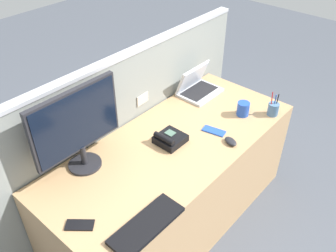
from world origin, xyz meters
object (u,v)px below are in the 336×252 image
(keyboard_main, at_px, (147,225))
(cell_phone_blue_case, at_px, (214,131))
(laptop, at_px, (197,86))
(desktop_monitor, at_px, (77,125))
(coffee_mug, at_px, (243,109))
(cell_phone_black_slab, at_px, (80,225))
(computer_mouse_right_hand, at_px, (231,141))
(desk_phone, at_px, (170,139))
(pen_cup, at_px, (273,109))

(keyboard_main, height_order, cell_phone_blue_case, keyboard_main)
(laptop, distance_m, cell_phone_blue_case, 0.52)
(desktop_monitor, distance_m, keyboard_main, 0.68)
(cell_phone_blue_case, height_order, coffee_mug, coffee_mug)
(cell_phone_black_slab, bearing_deg, keyboard_main, -90.01)
(cell_phone_blue_case, xyz_separation_m, cell_phone_black_slab, (-1.09, 0.06, 0.00))
(laptop, bearing_deg, desktop_monitor, 179.87)
(computer_mouse_right_hand, distance_m, coffee_mug, 0.36)
(laptop, bearing_deg, keyboard_main, -153.35)
(desk_phone, height_order, coffee_mug, coffee_mug)
(keyboard_main, bearing_deg, laptop, 27.22)
(laptop, relative_size, coffee_mug, 2.57)
(cell_phone_blue_case, relative_size, cell_phone_black_slab, 1.08)
(laptop, distance_m, keyboard_main, 1.35)
(laptop, height_order, pen_cup, laptop)
(desk_phone, xyz_separation_m, cell_phone_black_slab, (-0.81, -0.09, -0.02))
(laptop, distance_m, cell_phone_black_slab, 1.47)
(desktop_monitor, xyz_separation_m, cell_phone_black_slab, (-0.30, -0.35, -0.29))
(desktop_monitor, relative_size, desk_phone, 3.21)
(cell_phone_blue_case, bearing_deg, desk_phone, 140.35)
(keyboard_main, distance_m, coffee_mug, 1.19)
(keyboard_main, xyz_separation_m, coffee_mug, (1.17, 0.16, 0.04))
(cell_phone_black_slab, xyz_separation_m, coffee_mug, (1.40, -0.10, 0.05))
(desktop_monitor, height_order, laptop, desktop_monitor)
(desk_phone, height_order, cell_phone_black_slab, desk_phone)
(computer_mouse_right_hand, height_order, cell_phone_blue_case, computer_mouse_right_hand)
(desktop_monitor, relative_size, cell_phone_blue_case, 3.68)
(keyboard_main, height_order, computer_mouse_right_hand, computer_mouse_right_hand)
(computer_mouse_right_hand, bearing_deg, pen_cup, 14.61)
(desktop_monitor, distance_m, laptop, 1.15)
(desktop_monitor, bearing_deg, coffee_mug, -22.12)
(keyboard_main, distance_m, cell_phone_blue_case, 0.90)
(desk_phone, xyz_separation_m, pen_cup, (0.73, -0.35, 0.02))
(desk_phone, distance_m, computer_mouse_right_hand, 0.40)
(desk_phone, distance_m, keyboard_main, 0.68)
(cell_phone_black_slab, bearing_deg, pen_cup, -49.85)
(computer_mouse_right_hand, bearing_deg, desk_phone, 149.98)
(desktop_monitor, bearing_deg, desk_phone, -26.73)
(computer_mouse_right_hand, relative_size, coffee_mug, 0.79)
(laptop, relative_size, keyboard_main, 0.78)
(pen_cup, xyz_separation_m, coffee_mug, (-0.14, 0.16, 0.00))
(laptop, bearing_deg, desk_phone, -157.97)
(desktop_monitor, bearing_deg, cell_phone_black_slab, -131.17)
(coffee_mug, bearing_deg, cell_phone_blue_case, 172.54)
(computer_mouse_right_hand, xyz_separation_m, cell_phone_blue_case, (0.03, 0.16, -0.01))
(desk_phone, distance_m, pen_cup, 0.81)
(desk_phone, bearing_deg, cell_phone_black_slab, -173.38)
(desktop_monitor, height_order, desk_phone, desktop_monitor)
(coffee_mug, bearing_deg, desktop_monitor, 157.88)
(keyboard_main, height_order, cell_phone_black_slab, keyboard_main)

